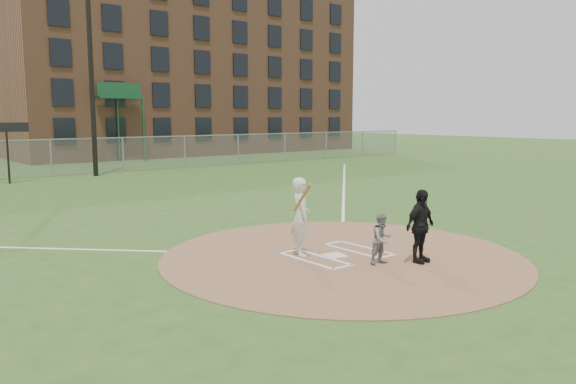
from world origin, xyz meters
TOP-DOWN VIEW (x-y plane):
  - ground at (0.00, 0.00)m, footprint 140.00×140.00m
  - dirt_circle at (0.00, 0.00)m, footprint 8.40×8.40m
  - home_plate at (-0.20, 0.04)m, footprint 0.55×0.55m
  - foul_line_first at (9.00, 9.00)m, footprint 17.04×17.04m
  - catcher at (0.14, -1.09)m, footprint 0.58×0.47m
  - umpire at (0.89, -1.53)m, footprint 0.99×0.47m
  - batters_boxes at (0.00, 0.15)m, footprint 2.08×1.88m
  - batter_at_plate at (-0.73, 0.63)m, footprint 0.70×1.10m
  - outfield_fence at (0.00, 22.00)m, footprint 56.08×0.08m
  - brick_warehouse at (16.00, 37.96)m, footprint 30.00×17.17m
  - light_pole at (2.00, 21.00)m, footprint 1.20×0.30m
  - scoreboard_sign at (-2.50, 20.20)m, footprint 2.00×0.10m

SIDE VIEW (x-z plane):
  - ground at x=0.00m, z-range 0.00..0.00m
  - foul_line_first at x=9.00m, z-range 0.00..0.01m
  - dirt_circle at x=0.00m, z-range 0.00..0.02m
  - batters_boxes at x=0.00m, z-range 0.02..0.03m
  - home_plate at x=-0.20m, z-range 0.02..0.05m
  - catcher at x=0.14m, z-range 0.02..1.14m
  - umpire at x=0.89m, z-range 0.02..1.66m
  - batter_at_plate at x=-0.73m, z-range 0.02..1.85m
  - outfield_fence at x=0.00m, z-range 0.00..2.03m
  - scoreboard_sign at x=-2.50m, z-range 0.92..3.85m
  - light_pole at x=2.00m, z-range 0.50..12.72m
  - brick_warehouse at x=16.00m, z-range 0.00..15.00m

